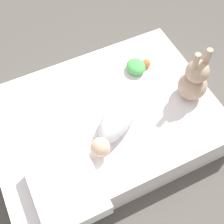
# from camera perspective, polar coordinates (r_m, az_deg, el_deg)

# --- Properties ---
(ground_plane) EXTENTS (12.00, 12.00, 0.00)m
(ground_plane) POSITION_cam_1_polar(r_m,az_deg,el_deg) (1.93, -1.41, -3.78)
(ground_plane) COLOR #514C47
(bed_mattress) EXTENTS (1.26, 0.90, 0.23)m
(bed_mattress) POSITION_cam_1_polar(r_m,az_deg,el_deg) (1.83, -1.48, -2.10)
(bed_mattress) COLOR white
(bed_mattress) RESTS_ON ground_plane
(swaddled_baby) EXTENTS (0.44, 0.37, 0.17)m
(swaddled_baby) POSITION_cam_1_polar(r_m,az_deg,el_deg) (1.63, 1.34, -0.56)
(swaddled_baby) COLOR white
(swaddled_baby) RESTS_ON bed_mattress
(pillow) EXTENTS (0.31, 0.36, 0.10)m
(pillow) POSITION_cam_1_polar(r_m,az_deg,el_deg) (1.51, -8.19, -13.85)
(pillow) COLOR white
(pillow) RESTS_ON bed_mattress
(bunny_plush) EXTENTS (0.16, 0.16, 0.35)m
(bunny_plush) POSITION_cam_1_polar(r_m,az_deg,el_deg) (1.77, 14.77, 5.56)
(bunny_plush) COLOR tan
(bunny_plush) RESTS_ON bed_mattress
(turtle_plush) EXTENTS (0.16, 0.13, 0.07)m
(turtle_plush) POSITION_cam_1_polar(r_m,az_deg,el_deg) (1.91, 4.65, 8.36)
(turtle_plush) COLOR #51B756
(turtle_plush) RESTS_ON bed_mattress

